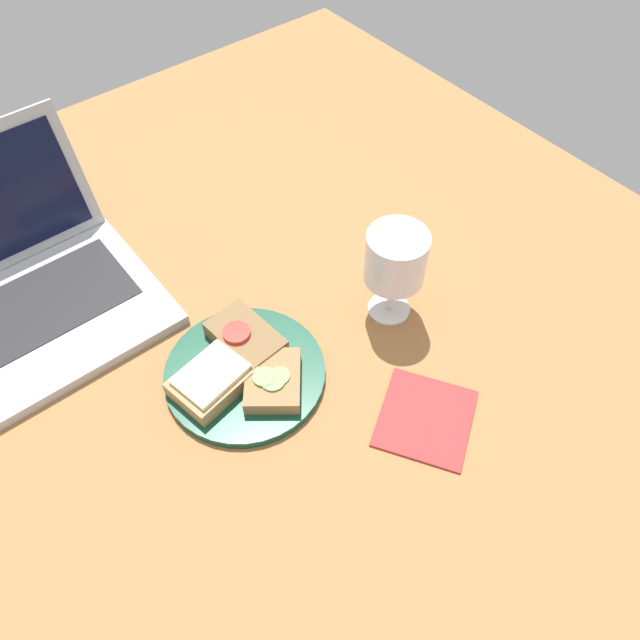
# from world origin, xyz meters

# --- Properties ---
(wooden_table) EXTENTS (1.40, 1.40, 0.03)m
(wooden_table) POSITION_xyz_m (0.00, 0.00, 0.01)
(wooden_table) COLOR #9E6B3D
(wooden_table) RESTS_ON ground
(plate) EXTENTS (0.22, 0.22, 0.01)m
(plate) POSITION_xyz_m (-0.05, -0.05, 0.04)
(plate) COLOR #144733
(plate) RESTS_ON wooden_table
(sandwich_with_cheese) EXTENTS (0.11, 0.09, 0.03)m
(sandwich_with_cheese) POSITION_xyz_m (-0.10, -0.05, 0.06)
(sandwich_with_cheese) COLOR #A88456
(sandwich_with_cheese) RESTS_ON plate
(sandwich_with_cucumber) EXTENTS (0.11, 0.12, 0.03)m
(sandwich_with_cucumber) POSITION_xyz_m (-0.03, -0.10, 0.06)
(sandwich_with_cucumber) COLOR #937047
(sandwich_with_cucumber) RESTS_ON plate
(sandwich_with_tomato) EXTENTS (0.08, 0.11, 0.03)m
(sandwich_with_tomato) POSITION_xyz_m (-0.02, -0.02, 0.06)
(sandwich_with_tomato) COLOR brown
(sandwich_with_tomato) RESTS_ON plate
(wine_glass) EXTENTS (0.09, 0.09, 0.15)m
(wine_glass) POSITION_xyz_m (0.18, -0.09, 0.14)
(wine_glass) COLOR white
(wine_glass) RESTS_ON wooden_table
(laptop) EXTENTS (0.33, 0.32, 0.22)m
(laptop) POSITION_xyz_m (-0.22, 0.25, 0.07)
(laptop) COLOR #ADAFB5
(laptop) RESTS_ON wooden_table
(napkin) EXTENTS (0.17, 0.17, 0.00)m
(napkin) POSITION_xyz_m (0.10, -0.26, 0.03)
(napkin) COLOR #B23333
(napkin) RESTS_ON wooden_table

